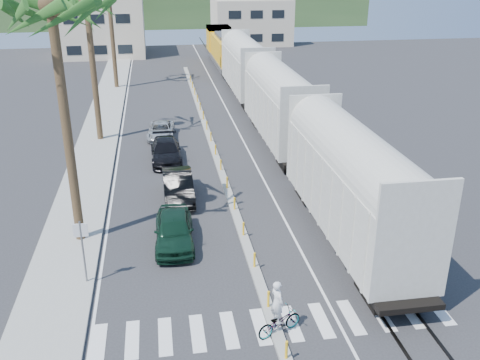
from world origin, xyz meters
name	(u,v)px	position (x,y,z in m)	size (l,w,h in m)	color
ground	(263,295)	(0.00, 0.00, 0.00)	(140.00, 140.00, 0.00)	#28282B
sidewalk	(101,128)	(-8.50, 25.00, 0.07)	(3.00, 90.00, 0.15)	gray
rails	(256,112)	(5.00, 28.00, 0.03)	(1.56, 100.00, 0.06)	black
median	(211,142)	(0.00, 19.96, 0.09)	(0.45, 60.00, 0.85)	gray
crosswalk	(273,325)	(0.00, -2.00, 0.01)	(14.00, 2.20, 0.01)	silver
lane_markings	(179,125)	(-2.15, 25.00, 0.00)	(9.42, 90.00, 0.01)	silver
freight_train	(264,89)	(5.00, 24.61, 2.91)	(3.00, 60.94, 5.85)	#B8B5A9
street_sign	(82,244)	(-7.30, 2.00, 1.97)	(0.60, 0.08, 3.00)	slate
buildings	(135,16)	(-6.41, 71.66, 4.36)	(38.00, 27.00, 10.00)	beige
car_lead	(174,230)	(-3.43, 4.89, 0.79)	(2.01, 4.69, 1.58)	black
car_second	(178,186)	(-2.95, 10.21, 0.79)	(1.71, 4.81, 1.58)	black
car_third	(166,151)	(-3.45, 16.63, 0.72)	(2.07, 4.99, 1.44)	black
car_rear	(161,130)	(-3.68, 21.88, 0.59)	(2.31, 4.43, 1.19)	#B5B8BB
cyclist	(279,318)	(0.08, -2.48, 0.70)	(2.02, 2.35, 2.26)	#9EA0A5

